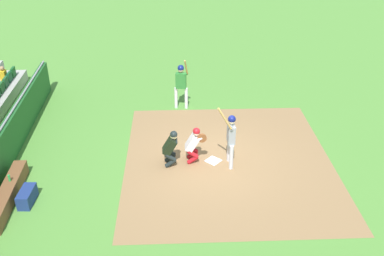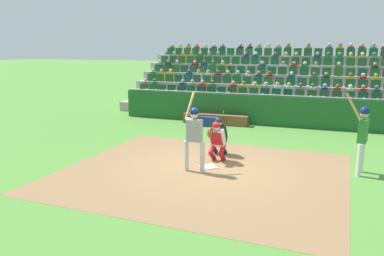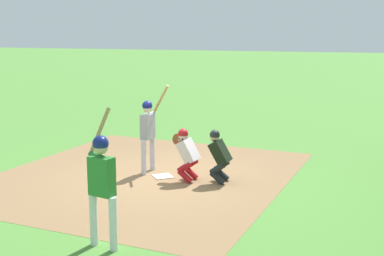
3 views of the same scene
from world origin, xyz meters
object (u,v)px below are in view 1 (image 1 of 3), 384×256
water_bottle_on_bench (9,178)px  equipment_duffel_bag (27,196)px  batter_at_plate (231,135)px  catcher_crouching (194,143)px  home_plate_marker (213,161)px  dugout_bench (8,195)px  home_plate_umpire (171,146)px  on_deck_batter (181,82)px

water_bottle_on_bench → equipment_duffel_bag: 0.82m
batter_at_plate → catcher_crouching: bearing=-104.8°
home_plate_marker → dugout_bench: dugout_bench is taller
home_plate_marker → water_bottle_on_bench: bearing=-78.2°
home_plate_marker → dugout_bench: (1.66, -6.16, 0.20)m
dugout_bench → home_plate_marker: bearing=105.1°
equipment_duffel_bag → catcher_crouching: bearing=114.9°
home_plate_umpire → on_deck_batter: bearing=172.5°
catcher_crouching → home_plate_umpire: catcher_crouching is taller
catcher_crouching → equipment_duffel_bag: size_ratio=1.56×
batter_at_plate → home_plate_marker: bearing=-116.6°
water_bottle_on_bench → on_deck_batter: (-5.35, 5.32, 0.63)m
catcher_crouching → dugout_bench: (1.71, -5.52, -0.49)m
equipment_duffel_bag → on_deck_batter: on_deck_batter is taller
water_bottle_on_bench → home_plate_marker: bearing=101.8°
dugout_bench → catcher_crouching: bearing=107.2°
home_plate_marker → equipment_duffel_bag: equipment_duffel_bag is taller
home_plate_umpire → water_bottle_on_bench: 4.92m
catcher_crouching → on_deck_batter: (-4.01, -0.20, 0.47)m
batter_at_plate → on_deck_batter: bearing=-162.6°
catcher_crouching → home_plate_umpire: 0.77m
home_plate_marker → water_bottle_on_bench: water_bottle_on_bench is taller
dugout_bench → water_bottle_on_bench: water_bottle_on_bench is taller
home_plate_umpire → water_bottle_on_bench: (1.20, -4.77, -0.14)m
batter_at_plate → water_bottle_on_bench: 6.78m
home_plate_marker → batter_at_plate: batter_at_plate is taller
batter_at_plate → on_deck_batter: on_deck_batter is taller
batter_at_plate → dugout_bench: bearing=-78.1°
home_plate_umpire → dugout_bench: size_ratio=0.42×
catcher_crouching → on_deck_batter: bearing=-177.1°
catcher_crouching → on_deck_batter: 4.04m
batter_at_plate → home_plate_umpire: 1.96m
catcher_crouching → equipment_duffel_bag: catcher_crouching is taller
home_plate_marker → on_deck_batter: (-4.06, -0.84, 1.16)m
water_bottle_on_bench → equipment_duffel_bag: bearing=49.6°
home_plate_marker → on_deck_batter: size_ratio=0.20×
equipment_duffel_bag → on_deck_batter: bearing=145.6°
home_plate_marker → home_plate_umpire: home_plate_umpire is taller
batter_at_plate → dugout_bench: (1.41, -6.67, -0.91)m
home_plate_marker → catcher_crouching: size_ratio=0.35×
water_bottle_on_bench → on_deck_batter: 7.57m
home_plate_marker → dugout_bench: 6.39m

